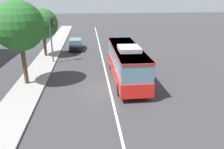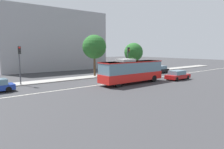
# 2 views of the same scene
# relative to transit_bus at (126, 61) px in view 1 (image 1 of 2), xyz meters

# --- Properties ---
(ground_plane) EXTENTS (160.00, 160.00, 0.00)m
(ground_plane) POSITION_rel_transit_bus_xyz_m (-2.34, 1.76, -1.81)
(ground_plane) COLOR #333335
(sidewalk_kerb) EXTENTS (80.00, 2.70, 0.14)m
(sidewalk_kerb) POSITION_rel_transit_bus_xyz_m (-2.34, 8.75, -1.74)
(sidewalk_kerb) COLOR gray
(sidewalk_kerb) RESTS_ON ground_plane
(lane_centre_line) EXTENTS (76.00, 0.16, 0.01)m
(lane_centre_line) POSITION_rel_transit_bus_xyz_m (-2.34, 1.76, -1.80)
(lane_centre_line) COLOR silver
(lane_centre_line) RESTS_ON ground_plane
(transit_bus) EXTENTS (10.01, 2.54, 3.46)m
(transit_bus) POSITION_rel_transit_bus_xyz_m (0.00, 0.00, 0.00)
(transit_bus) COLOR red
(transit_bus) RESTS_ON ground_plane
(sedan_red) EXTENTS (4.50, 1.83, 1.46)m
(sedan_red) POSITION_rel_transit_bus_xyz_m (8.05, -2.04, -1.09)
(sedan_red) COLOR #B21919
(sedan_red) RESTS_ON ground_plane
(sedan_black) EXTENTS (4.57, 1.98, 1.46)m
(sedan_black) POSITION_rel_transit_bus_xyz_m (12.92, 5.34, -1.09)
(sedan_black) COLOR black
(sedan_black) RESTS_ON ground_plane
(traffic_light_near_corner) EXTENTS (0.34, 0.62, 5.20)m
(traffic_light_near_corner) POSITION_rel_transit_bus_xyz_m (6.31, 7.54, 1.75)
(traffic_light_near_corner) COLOR #47474C
(traffic_light_near_corner) RESTS_ON ground_plane
(street_tree_kerbside_centre) EXTENTS (4.13, 4.13, 7.27)m
(street_tree_kerbside_centre) POSITION_rel_transit_bus_xyz_m (-0.27, 9.06, 3.37)
(street_tree_kerbside_centre) COLOR #4C3823
(street_tree_kerbside_centre) RESTS_ON ground_plane
(street_tree_kerbside_right) EXTENTS (3.78, 3.78, 6.09)m
(street_tree_kerbside_right) POSITION_rel_transit_bus_xyz_m (9.18, 9.03, 2.37)
(street_tree_kerbside_right) COLOR #4C3823
(street_tree_kerbside_right) RESTS_ON ground_plane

